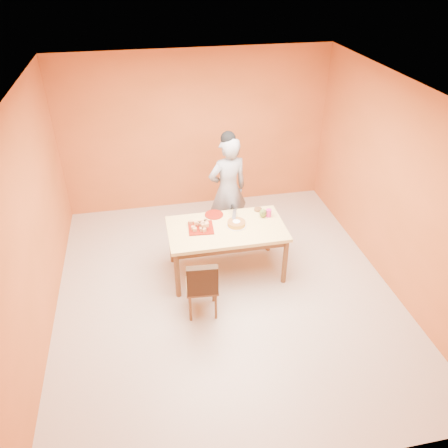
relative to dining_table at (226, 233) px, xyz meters
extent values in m
plane|color=beige|center=(-0.10, -0.43, -0.67)|extent=(5.00, 5.00, 0.00)
plane|color=white|center=(-0.10, -0.43, 2.03)|extent=(5.00, 5.00, 0.00)
plane|color=orange|center=(-0.10, 2.07, 0.68)|extent=(4.50, 0.00, 4.50)
plane|color=orange|center=(-2.35, -0.43, 0.68)|extent=(0.00, 5.00, 5.00)
plane|color=orange|center=(2.15, -0.43, 0.68)|extent=(0.00, 5.00, 5.00)
cube|color=#F1D27E|center=(0.00, 0.00, 0.07)|extent=(1.60, 0.90, 0.05)
cube|color=brown|center=(0.00, 0.00, -0.01)|extent=(1.48, 0.78, 0.10)
cylinder|color=brown|center=(-0.74, -0.39, -0.31)|extent=(0.07, 0.07, 0.71)
cylinder|color=brown|center=(-0.74, 0.39, -0.31)|extent=(0.07, 0.07, 0.71)
cylinder|color=brown|center=(0.74, -0.39, -0.31)|extent=(0.07, 0.07, 0.71)
cylinder|color=brown|center=(0.74, 0.39, -0.31)|extent=(0.07, 0.07, 0.71)
imported|color=gray|center=(0.20, 0.87, 0.19)|extent=(0.70, 0.54, 1.72)
cube|color=maroon|center=(-0.35, 0.04, 0.10)|extent=(0.36, 0.36, 0.02)
cylinder|color=maroon|center=(-0.11, 0.35, 0.10)|extent=(0.31, 0.31, 0.02)
cylinder|color=white|center=(0.14, 0.01, 0.10)|extent=(0.34, 0.34, 0.01)
cylinder|color=gold|center=(0.14, 0.01, 0.13)|extent=(0.26, 0.26, 0.06)
cube|color=silver|center=(0.15, 0.19, 0.17)|extent=(0.12, 0.27, 0.01)
ellipsoid|color=olive|center=(0.56, 0.16, 0.16)|extent=(0.13, 0.12, 0.13)
cylinder|color=#D62077|center=(0.64, 0.17, 0.15)|extent=(0.10, 0.10, 0.11)
cylinder|color=#361E0E|center=(0.54, 0.35, 0.11)|extent=(0.13, 0.13, 0.03)
camera|label=1|loc=(-1.01, -4.86, 3.38)|focal=35.00mm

